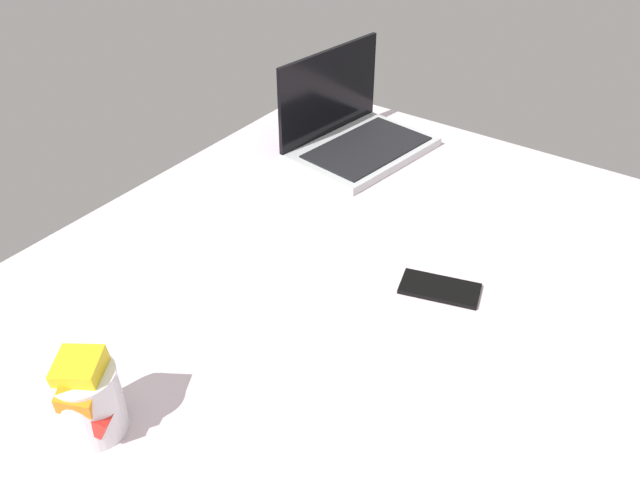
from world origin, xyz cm
name	(u,v)px	position (x,y,z in cm)	size (l,w,h in cm)	color
bed_mattress	(344,424)	(0.00, 0.00, 9.00)	(180.00, 140.00, 18.00)	silver
laptop	(353,133)	(64.57, 40.39, 22.41)	(35.96, 27.49, 23.00)	#B7BABC
snack_cup	(88,398)	(-26.91, 24.29, 24.37)	(9.66, 10.76, 13.93)	silver
cell_phone	(440,289)	(28.49, -1.48, 18.40)	(6.80, 14.00, 0.80)	black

